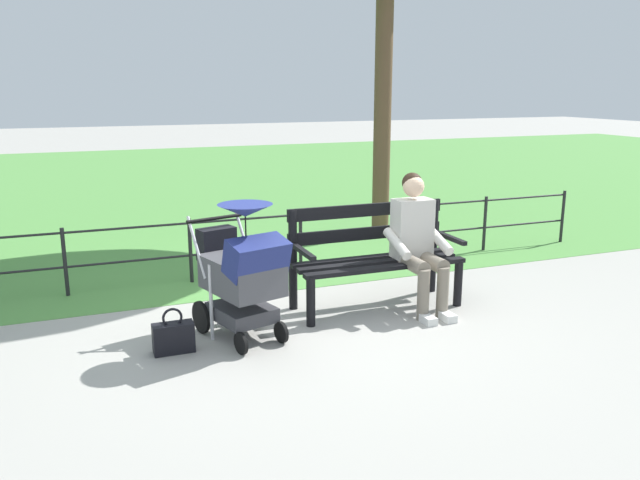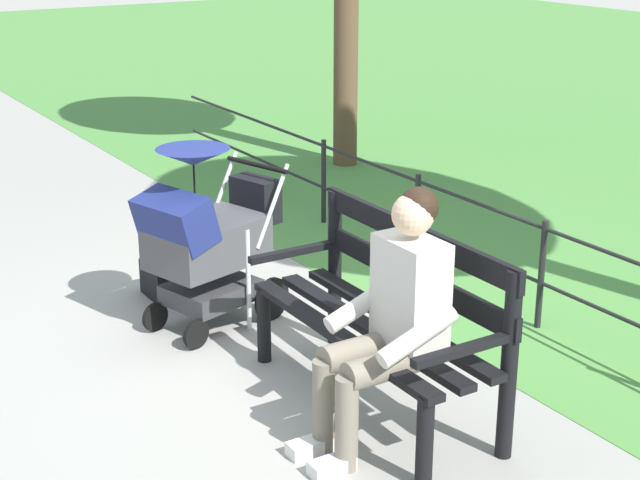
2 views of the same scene
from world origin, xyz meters
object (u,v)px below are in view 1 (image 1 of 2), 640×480
at_px(person_on_bench, 418,238).
at_px(stroller, 242,270).
at_px(handbag, 173,337).
at_px(park_bench, 373,252).

relative_size(person_on_bench, stroller, 1.11).
bearing_deg(handbag, park_bench, -167.24).
relative_size(person_on_bench, handbag, 3.45).
distance_m(park_bench, stroller, 1.42).
xyz_separation_m(person_on_bench, handbag, (2.31, 0.22, -0.55)).
relative_size(park_bench, person_on_bench, 1.26).
bearing_deg(park_bench, person_on_bench, 146.93).
xyz_separation_m(park_bench, handbag, (1.96, 0.44, -0.40)).
height_order(park_bench, person_on_bench, person_on_bench).
xyz_separation_m(park_bench, stroller, (1.37, 0.36, 0.07)).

